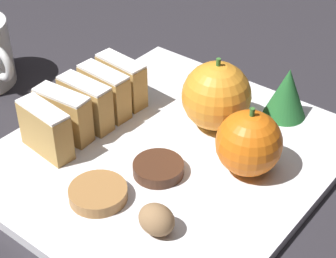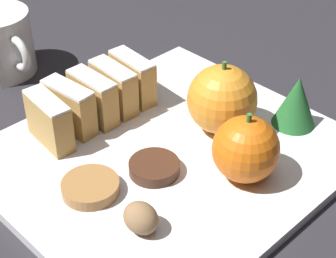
{
  "view_description": "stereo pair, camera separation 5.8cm",
  "coord_description": "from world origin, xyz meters",
  "px_view_note": "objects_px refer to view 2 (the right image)",
  "views": [
    {
      "loc": [
        0.29,
        -0.37,
        0.39
      ],
      "look_at": [
        0.0,
        0.0,
        0.04
      ],
      "focal_mm": 60.0,
      "sensor_mm": 36.0,
      "label": 1
    },
    {
      "loc": [
        0.33,
        -0.33,
        0.39
      ],
      "look_at": [
        0.0,
        0.0,
        0.04
      ],
      "focal_mm": 60.0,
      "sensor_mm": 36.0,
      "label": 2
    }
  ],
  "objects_px": {
    "orange_near": "(222,99)",
    "walnut": "(141,218)",
    "chocolate_cookie": "(154,167)",
    "orange_far": "(246,149)"
  },
  "relations": [
    {
      "from": "orange_near",
      "to": "orange_far",
      "type": "relative_size",
      "value": 1.13
    },
    {
      "from": "orange_near",
      "to": "walnut",
      "type": "relative_size",
      "value": 2.43
    },
    {
      "from": "orange_far",
      "to": "chocolate_cookie",
      "type": "bearing_deg",
      "value": -137.7
    },
    {
      "from": "orange_near",
      "to": "walnut",
      "type": "distance_m",
      "value": 0.18
    },
    {
      "from": "walnut",
      "to": "chocolate_cookie",
      "type": "height_order",
      "value": "walnut"
    },
    {
      "from": "walnut",
      "to": "chocolate_cookie",
      "type": "xyz_separation_m",
      "value": [
        -0.05,
        0.06,
        -0.01
      ]
    },
    {
      "from": "orange_far",
      "to": "orange_near",
      "type": "bearing_deg",
      "value": 147.48
    },
    {
      "from": "orange_far",
      "to": "walnut",
      "type": "distance_m",
      "value": 0.13
    },
    {
      "from": "orange_near",
      "to": "chocolate_cookie",
      "type": "distance_m",
      "value": 0.11
    },
    {
      "from": "orange_near",
      "to": "orange_far",
      "type": "height_order",
      "value": "orange_near"
    }
  ]
}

